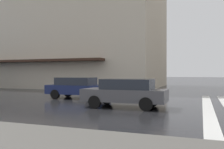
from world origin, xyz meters
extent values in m
cube|color=silver|center=(4.00, 2.68, 0.00)|extent=(13.00, 0.50, 0.01)
cube|color=beige|center=(19.61, 20.74, 9.68)|extent=(14.22, 26.08, 19.36)
cube|color=#382319|center=(11.90, 20.74, 3.00)|extent=(1.20, 18.25, 0.24)
cube|color=navy|center=(5.50, 10.75, 0.61)|extent=(1.75, 4.10, 0.60)
cube|color=#232833|center=(5.50, 10.90, 1.16)|extent=(1.54, 2.46, 0.50)
cylinder|color=black|center=(6.33, 9.50, 0.31)|extent=(0.20, 0.62, 0.62)
cylinder|color=black|center=(4.67, 9.50, 0.31)|extent=(0.20, 0.62, 0.62)
cylinder|color=black|center=(6.33, 12.00, 0.31)|extent=(0.20, 0.62, 0.62)
cylinder|color=black|center=(4.67, 12.00, 0.31)|extent=(0.20, 0.62, 0.62)
cube|color=#4C4C51|center=(2.50, 6.56, 0.61)|extent=(1.75, 4.10, 0.60)
cube|color=#232833|center=(2.50, 6.41, 1.16)|extent=(1.54, 2.46, 0.50)
cylinder|color=black|center=(1.68, 7.81, 0.31)|extent=(0.20, 0.62, 0.62)
cylinder|color=black|center=(3.33, 7.81, 0.31)|extent=(0.20, 0.62, 0.62)
cylinder|color=black|center=(1.68, 5.31, 0.31)|extent=(0.20, 0.62, 0.62)
cylinder|color=black|center=(3.33, 5.31, 0.31)|extent=(0.20, 0.62, 0.62)
camera|label=1|loc=(-9.07, 2.98, 1.68)|focal=39.16mm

